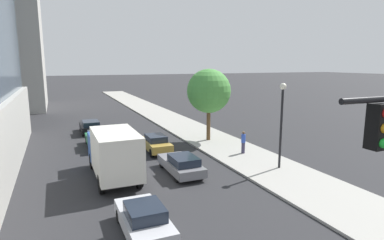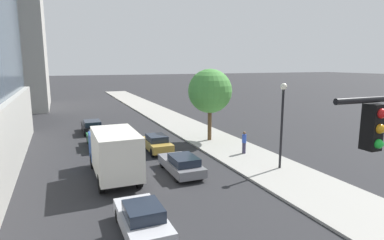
# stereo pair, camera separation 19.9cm
# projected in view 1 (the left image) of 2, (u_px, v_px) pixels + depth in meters

# --- Properties ---
(sidewalk) EXTENTS (4.97, 120.00, 0.15)m
(sidewalk) POSITION_uv_depth(u_px,v_px,m) (232.00, 150.00, 26.82)
(sidewalk) COLOR #9E9B93
(sidewalk) RESTS_ON ground
(street_lamp) EXTENTS (0.44, 0.44, 5.81)m
(street_lamp) POSITION_uv_depth(u_px,v_px,m) (282.00, 113.00, 21.34)
(street_lamp) COLOR black
(street_lamp) RESTS_ON sidewalk
(street_tree) EXTENTS (4.03, 4.03, 6.60)m
(street_tree) POSITION_uv_depth(u_px,v_px,m) (209.00, 91.00, 29.19)
(street_tree) COLOR brown
(street_tree) RESTS_ON sidewalk
(car_green) EXTENTS (1.77, 4.60, 1.41)m
(car_green) POSITION_uv_depth(u_px,v_px,m) (98.00, 139.00, 27.77)
(car_green) COLOR #1E6638
(car_green) RESTS_ON ground
(car_black) EXTENTS (1.88, 4.41, 1.40)m
(car_black) POSITION_uv_depth(u_px,v_px,m) (90.00, 126.00, 33.42)
(car_black) COLOR black
(car_black) RESTS_ON ground
(car_gray) EXTENTS (1.84, 4.51, 1.32)m
(car_gray) POSITION_uv_depth(u_px,v_px,m) (181.00, 164.00, 21.11)
(car_gray) COLOR slate
(car_gray) RESTS_ON ground
(car_gold) EXTENTS (1.73, 4.02, 1.41)m
(car_gold) POSITION_uv_depth(u_px,v_px,m) (156.00, 143.00, 26.34)
(car_gold) COLOR #AD8938
(car_gold) RESTS_ON ground
(car_silver) EXTENTS (1.78, 4.16, 1.41)m
(car_silver) POSITION_uv_depth(u_px,v_px,m) (144.00, 219.00, 13.58)
(car_silver) COLOR #B7B7BC
(car_silver) RESTS_ON ground
(box_truck) EXTENTS (2.46, 6.78, 3.21)m
(box_truck) POSITION_uv_depth(u_px,v_px,m) (114.00, 152.00, 19.92)
(box_truck) COLOR #1E4799
(box_truck) RESTS_ON ground
(pedestrian_blue_shirt) EXTENTS (0.34, 0.34, 1.78)m
(pedestrian_blue_shirt) POSITION_uv_depth(u_px,v_px,m) (243.00, 142.00, 25.37)
(pedestrian_blue_shirt) COLOR #38334C
(pedestrian_blue_shirt) RESTS_ON sidewalk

